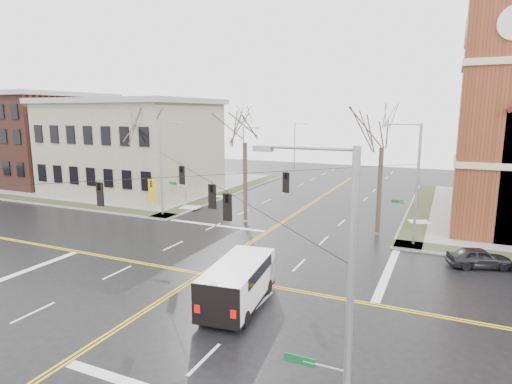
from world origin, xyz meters
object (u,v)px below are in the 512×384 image
at_px(parked_car_a, 479,258).
at_px(signal_pole_ne, 415,181).
at_px(streetlight_north_a, 244,155).
at_px(tree_nw_far, 141,138).
at_px(tree_nw_near, 245,137).
at_px(cargo_van, 240,280).
at_px(signal_pole_se, 343,311).
at_px(signal_pole_nw, 162,165).
at_px(tree_ne, 382,141).
at_px(streetlight_north_b, 295,145).

bearing_deg(parked_car_a, signal_pole_ne, 34.00).
xyz_separation_m(streetlight_north_a, tree_nw_far, (-4.57, -14.65, 2.89)).
bearing_deg(tree_nw_near, cargo_van, -65.20).
bearing_deg(tree_nw_near, signal_pole_se, -59.19).
xyz_separation_m(signal_pole_ne, tree_nw_near, (-14.55, 1.40, 2.78)).
bearing_deg(tree_nw_far, signal_pole_nw, -25.45).
height_order(signal_pole_ne, tree_nw_near, tree_nw_near).
distance_m(signal_pole_nw, cargo_van, 21.31).
bearing_deg(cargo_van, tree_ne, 67.90).
bearing_deg(streetlight_north_a, streetlight_north_b, 90.00).
bearing_deg(cargo_van, streetlight_north_b, 99.21).
bearing_deg(signal_pole_se, tree_ne, 96.35).
distance_m(cargo_van, parked_car_a, 16.23).
distance_m(signal_pole_se, streetlight_north_b, 63.43).
bearing_deg(tree_nw_near, parked_car_a, -13.38).
xyz_separation_m(streetlight_north_a, parked_car_a, (26.39, -19.62, -3.80)).
distance_m(signal_pole_nw, streetlight_north_a, 16.52).
relative_size(signal_pole_se, tree_nw_far, 0.89).
distance_m(signal_pole_ne, streetlight_north_b, 42.61).
distance_m(signal_pole_se, streetlight_north_a, 45.20).
distance_m(parked_car_a, tree_ne, 11.34).
distance_m(signal_pole_nw, parked_car_a, 27.58).
xyz_separation_m(streetlight_north_b, tree_nw_near, (7.42, -35.10, 3.26)).
xyz_separation_m(signal_pole_se, streetlight_north_a, (-21.97, 39.50, -0.48)).
relative_size(streetlight_north_b, parked_car_a, 2.04).
relative_size(signal_pole_ne, tree_nw_near, 0.84).
bearing_deg(streetlight_north_a, signal_pole_nw, -92.32).
bearing_deg(cargo_van, tree_nw_near, 107.89).
xyz_separation_m(signal_pole_se, tree_ne, (-2.80, 25.17, 2.68)).
distance_m(streetlight_north_a, tree_nw_near, 17.14).
relative_size(signal_pole_ne, signal_pole_se, 1.00).
bearing_deg(tree_nw_near, signal_pole_nw, -170.20).
relative_size(signal_pole_ne, parked_car_a, 2.30).
xyz_separation_m(parked_car_a, tree_nw_far, (-30.96, 4.97, 6.69)).
bearing_deg(tree_nw_near, tree_ne, 3.76).
xyz_separation_m(signal_pole_ne, parked_car_a, (4.42, -3.12, -4.28)).
xyz_separation_m(signal_pole_ne, cargo_van, (-7.28, -14.33, -3.59)).
bearing_deg(signal_pole_ne, signal_pole_se, -90.00).
relative_size(cargo_van, parked_car_a, 1.61).
relative_size(signal_pole_nw, tree_nw_near, 0.84).
distance_m(signal_pole_ne, parked_car_a, 6.90).
height_order(cargo_van, parked_car_a, cargo_van).
xyz_separation_m(parked_car_a, tree_ne, (-7.22, 5.29, 6.96)).
xyz_separation_m(cargo_van, tree_ne, (4.48, 16.50, 6.27)).
bearing_deg(tree_nw_far, cargo_van, -40.05).
xyz_separation_m(streetlight_north_a, tree_ne, (19.17, -14.33, 3.16)).
relative_size(streetlight_north_a, tree_nw_far, 0.79).
relative_size(signal_pole_ne, cargo_van, 1.43).
distance_m(signal_pole_se, parked_car_a, 20.82).
relative_size(signal_pole_se, tree_ne, 0.86).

